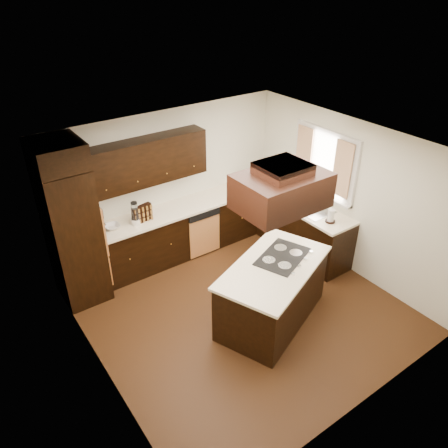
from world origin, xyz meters
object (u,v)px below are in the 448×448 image
Objects in this scene: oven_column at (74,236)px; spice_rack at (142,214)px; island at (272,294)px; range_hood at (281,191)px.

oven_column reaches higher than spice_rack.
oven_column is 2.96m from island.
island is 5.04× the size of spice_rack.
island is at bearing 51.33° from range_hood.
island is at bearing -77.90° from spice_rack.
range_hood reaches higher than island.
range_hood is 3.15× the size of spice_rack.
range_hood is 2.65m from spice_rack.
spice_rack is (-0.78, 2.28, -1.10)m from range_hood.
oven_column is 3.13m from range_hood.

